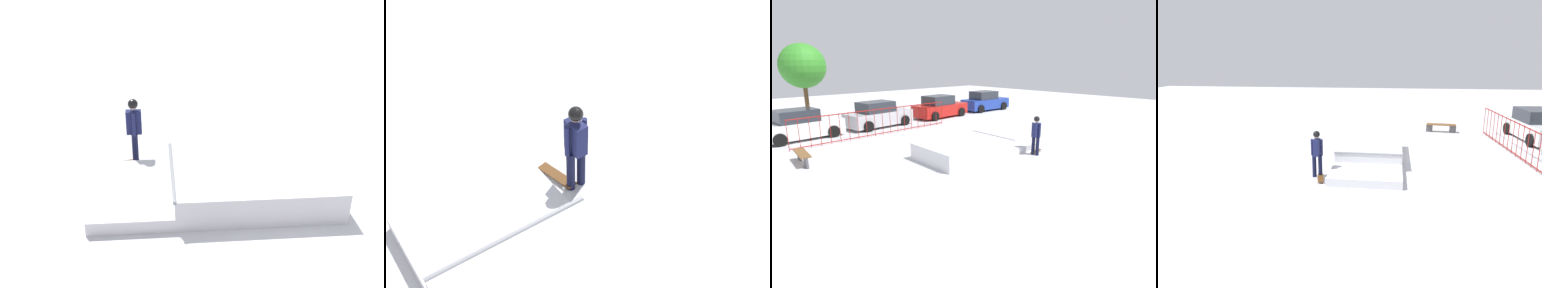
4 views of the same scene
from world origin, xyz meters
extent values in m
cube|color=silver|center=(3.25, -0.54, 0.15)|extent=(1.85, 2.64, 0.30)
cylinder|color=gray|center=(2.35, -0.52, 0.70)|extent=(0.14, 2.60, 0.08)
cylinder|color=black|center=(3.18, -2.21, 0.41)|extent=(0.15, 0.15, 0.82)
cylinder|color=black|center=(3.18, -2.43, 0.41)|extent=(0.15, 0.15, 0.82)
cube|color=#191E4C|center=(3.18, -2.32, 1.12)|extent=(0.38, 0.22, 0.60)
cylinder|color=#191E4C|center=(3.18, -2.14, 1.12)|extent=(0.09, 0.09, 0.60)
cylinder|color=#191E4C|center=(3.18, -2.49, 1.12)|extent=(0.09, 0.09, 0.60)
sphere|color=tan|center=(3.18, -2.32, 1.57)|extent=(0.22, 0.22, 0.22)
sphere|color=black|center=(3.18, -2.32, 1.60)|extent=(0.25, 0.25, 0.25)
cube|color=#593314|center=(3.51, -2.14, 0.08)|extent=(0.82, 0.35, 0.02)
cylinder|color=silver|center=(3.77, -1.97, 0.03)|extent=(0.06, 0.04, 0.06)
cylinder|color=silver|center=(3.81, -2.20, 0.03)|extent=(0.06, 0.04, 0.06)
cylinder|color=silver|center=(3.22, -2.08, 0.03)|extent=(0.06, 0.04, 0.06)
cylinder|color=silver|center=(3.26, -2.31, 0.03)|extent=(0.06, 0.04, 0.06)
camera|label=1|loc=(2.84, 8.78, 6.01)|focal=45.43mm
camera|label=2|loc=(-2.10, 1.50, 6.63)|focal=48.59mm
camera|label=3|loc=(-8.35, -10.19, 4.01)|focal=29.98mm
camera|label=4|loc=(14.79, 0.14, 4.39)|focal=31.97mm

